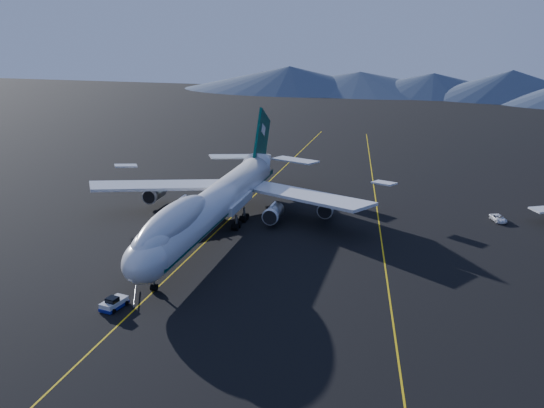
# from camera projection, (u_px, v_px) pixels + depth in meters

# --- Properties ---
(ground) EXTENTS (500.00, 500.00, 0.00)m
(ground) POSITION_uv_depth(u_px,v_px,m) (216.00, 232.00, 114.95)
(ground) COLOR black
(ground) RESTS_ON ground
(taxiway_line_main) EXTENTS (0.25, 220.00, 0.01)m
(taxiway_line_main) POSITION_uv_depth(u_px,v_px,m) (216.00, 232.00, 114.94)
(taxiway_line_main) COLOR yellow
(taxiway_line_main) RESTS_ON ground
(taxiway_line_side) EXTENTS (28.08, 198.09, 0.01)m
(taxiway_line_side) POSITION_uv_depth(u_px,v_px,m) (380.00, 229.00, 116.75)
(taxiway_line_side) COLOR yellow
(taxiway_line_side) RESTS_ON ground
(boeing_747) EXTENTS (59.62, 72.43, 19.37)m
(boeing_747) POSITION_uv_depth(u_px,v_px,m) (215.00, 203.00, 113.26)
(boeing_747) COLOR silver
(boeing_747) RESTS_ON ground
(pushback_tug) EXTENTS (3.03, 4.54, 1.83)m
(pushback_tug) POSITION_uv_depth(u_px,v_px,m) (114.00, 304.00, 85.00)
(pushback_tug) COLOR silver
(pushback_tug) RESTS_ON ground
(service_van) EXTENTS (3.61, 5.06, 1.28)m
(service_van) POSITION_uv_depth(u_px,v_px,m) (498.00, 218.00, 121.06)
(service_van) COLOR white
(service_van) RESTS_ON ground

